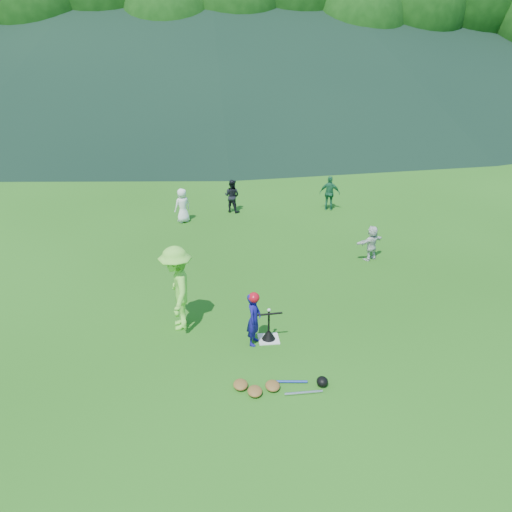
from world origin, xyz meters
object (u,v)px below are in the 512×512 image
Objects in this scene: fielder_a at (183,205)px; batting_tee at (269,334)px; adult_coach at (177,288)px; equipment_pile at (273,386)px; fielder_b at (232,196)px; fielder_c at (330,193)px; batter_child at (254,319)px; home_plate at (269,339)px; fielder_d at (372,243)px.

fielder_a is 8.07m from batting_tee.
adult_coach reaches higher than equipment_pile.
fielder_a is 2.03m from fielder_b.
adult_coach is at bearing 72.80° from fielder_c.
fielder_c reaches higher than fielder_a.
fielder_a reaches higher than batter_child.
batter_child is at bearing 83.94° from fielder_c.
home_plate is 0.12m from batting_tee.
fielder_c is at bearing 157.21° from fielder_a.
home_plate is 2.31m from adult_coach.
batting_tee is at bearing 85.01° from equipment_pile.
batter_child is 8.82m from fielder_b.
fielder_c is 4.65m from fielder_d.
fielder_d reaches higher than home_plate.
fielder_c is (3.81, 8.64, 0.05)m from batter_child.
fielder_a is 6.83m from fielder_d.
fielder_b is 8.73m from batting_tee.
adult_coach reaches higher than batter_child.
fielder_a is (-1.69, 7.90, 0.01)m from batter_child.
adult_coach reaches higher than fielder_b.
home_plate is at bearing 64.65° from adult_coach.
home_plate is at bearing 74.06° from fielder_a.
fielder_c is (5.43, 7.78, -0.33)m from adult_coach.
equipment_pile is at bearing -151.35° from batter_child.
fielder_a is at bearing 33.83° from batter_child.
equipment_pile is (-0.15, -1.67, -0.06)m from batting_tee.
fielder_c is (5.49, 0.74, 0.04)m from fielder_a.
adult_coach is at bearing 158.78° from batting_tee.
batter_child is 0.61× the size of adult_coach.
home_plate is 0.66× the size of batting_tee.
fielder_c reaches higher than batting_tee.
fielder_b reaches higher than batter_child.
batter_child reaches higher than batting_tee.
batting_tee is (0.21, -8.71, -0.49)m from fielder_b.
fielder_c is at bearing 67.88° from batting_tee.
fielder_c is at bearing 140.97° from adult_coach.
adult_coach is at bearing 2.79° from fielder_d.
adult_coach is at bearing 106.71° from fielder_b.
equipment_pile is at bearing 32.56° from adult_coach.
adult_coach is 8.15m from fielder_b.
batter_child is 0.67× the size of equipment_pile.
home_plate is 9.24m from fielder_c.
fielder_a is at bearing 25.37° from fielder_c.
equipment_pile is at bearing 29.51° from fielder_d.
adult_coach is 2.27m from batting_tee.
fielder_a is 5.54m from fielder_c.
fielder_b is at bearing 15.04° from fielder_c.
fielder_c is (3.68, -0.17, 0.03)m from fielder_b.
home_plate is 0.38× the size of batter_child.
fielder_c is (3.47, 8.54, 0.64)m from home_plate.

